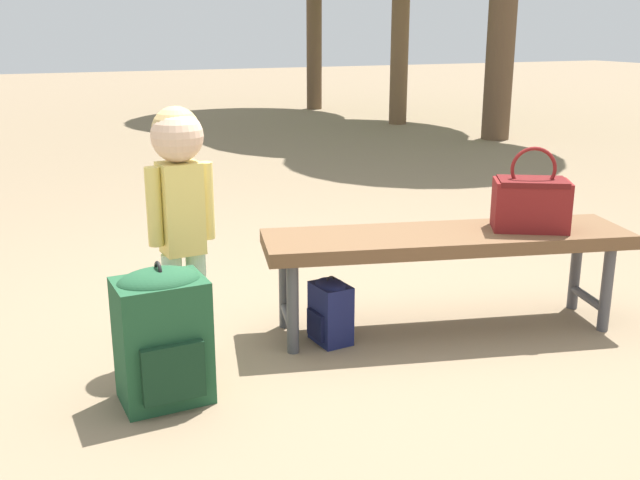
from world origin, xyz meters
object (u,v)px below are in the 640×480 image
Objects in this scene: handbag at (531,202)px; backpack_large at (162,332)px; park_bench at (447,245)px; child_standing at (180,192)px; backpack_small at (330,309)px.

handbag reaches higher than backpack_large.
child_standing reaches higher than park_bench.
backpack_large is 0.81m from backpack_small.
park_bench is 1.31m from backpack_large.
park_bench is at bearing -172.52° from backpack_large.
handbag is 1.51m from child_standing.
handbag reaches higher than park_bench.
backpack_large is 1.77× the size of backpack_small.
park_bench is 5.51× the size of backpack_small.
park_bench reaches higher than backpack_small.
handbag is 0.69× the size of backpack_large.
child_standing is 0.60m from backpack_large.
handbag reaches higher than backpack_small.
handbag is (-0.36, 0.10, 0.18)m from park_bench.
child_standing is 0.81m from backpack_small.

